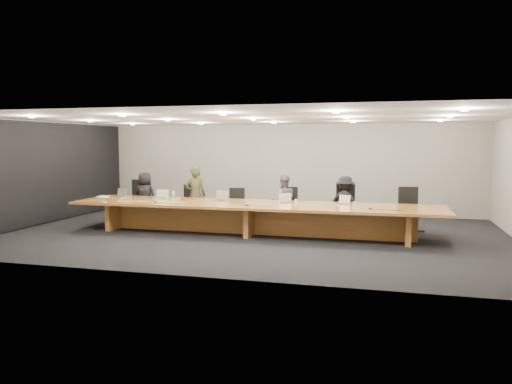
% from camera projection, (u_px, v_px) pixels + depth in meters
% --- Properties ---
extents(ground, '(12.00, 12.00, 0.00)m').
position_uv_depth(ground, '(253.00, 234.00, 12.13)').
color(ground, black).
rests_on(ground, ground).
extents(back_wall, '(12.00, 0.02, 2.80)m').
position_uv_depth(back_wall, '(286.00, 169.00, 15.83)').
color(back_wall, '#B2AFA2').
rests_on(back_wall, ground).
extents(left_wall_panel, '(0.08, 7.84, 2.74)m').
position_uv_depth(left_wall_panel, '(42.00, 174.00, 13.54)').
color(left_wall_panel, black).
rests_on(left_wall_panel, ground).
extents(conference_table, '(9.00, 1.80, 0.75)m').
position_uv_depth(conference_table, '(253.00, 213.00, 12.08)').
color(conference_table, brown).
rests_on(conference_table, ground).
extents(chair_far_left, '(0.69, 0.69, 1.19)m').
position_uv_depth(chair_far_left, '(138.00, 200.00, 14.19)').
color(chair_far_left, black).
rests_on(chair_far_left, ground).
extents(chair_left, '(0.65, 0.65, 1.07)m').
position_uv_depth(chair_left, '(190.00, 203.00, 13.87)').
color(chair_left, black).
rests_on(chair_left, ground).
extents(chair_mid_left, '(0.56, 0.56, 1.01)m').
position_uv_depth(chair_mid_left, '(235.00, 206.00, 13.49)').
color(chair_mid_left, black).
rests_on(chair_mid_left, ground).
extents(chair_mid_right, '(0.66, 0.66, 1.08)m').
position_uv_depth(chair_mid_right, '(289.00, 207.00, 13.03)').
color(chair_mid_right, black).
rests_on(chair_mid_right, ground).
extents(chair_right, '(0.74, 0.74, 1.17)m').
position_uv_depth(chair_right, '(347.00, 207.00, 12.78)').
color(chair_right, black).
rests_on(chair_right, ground).
extents(chair_far_right, '(0.66, 0.66, 1.15)m').
position_uv_depth(chair_far_right, '(409.00, 210.00, 12.24)').
color(chair_far_right, black).
rests_on(chair_far_right, ground).
extents(person_a, '(0.69, 0.45, 1.39)m').
position_uv_depth(person_a, '(145.00, 197.00, 14.12)').
color(person_a, black).
rests_on(person_a, ground).
extents(person_b, '(0.66, 0.54, 1.56)m').
position_uv_depth(person_b, '(195.00, 195.00, 13.69)').
color(person_b, '#302E1A').
rests_on(person_b, ground).
extents(person_c, '(0.79, 0.69, 1.38)m').
position_uv_depth(person_c, '(283.00, 201.00, 13.13)').
color(person_c, '#555557').
rests_on(person_c, ground).
extents(person_d, '(0.99, 0.74, 1.37)m').
position_uv_depth(person_d, '(345.00, 203.00, 12.71)').
color(person_d, black).
rests_on(person_d, ground).
extents(laptop_a, '(0.38, 0.32, 0.25)m').
position_uv_depth(laptop_a, '(118.00, 193.00, 13.31)').
color(laptop_a, beige).
rests_on(laptop_a, conference_table).
extents(laptop_b, '(0.36, 0.29, 0.24)m').
position_uv_depth(laptop_b, '(162.00, 194.00, 13.08)').
color(laptop_b, '#C2B694').
rests_on(laptop_b, conference_table).
extents(laptop_c, '(0.39, 0.31, 0.27)m').
position_uv_depth(laptop_c, '(220.00, 196.00, 12.55)').
color(laptop_c, tan).
rests_on(laptop_c, conference_table).
extents(laptop_d, '(0.36, 0.31, 0.24)m').
position_uv_depth(laptop_d, '(285.00, 198.00, 12.13)').
color(laptop_d, '#C3B095').
rests_on(laptop_d, conference_table).
extents(laptop_e, '(0.35, 0.30, 0.23)m').
position_uv_depth(laptop_e, '(343.00, 200.00, 11.84)').
color(laptop_e, '#BEAA91').
rests_on(laptop_e, conference_table).
extents(water_bottle, '(0.08, 0.08, 0.24)m').
position_uv_depth(water_bottle, '(173.00, 196.00, 12.57)').
color(water_bottle, '#ACBCB7').
rests_on(water_bottle, conference_table).
extents(amber_mug, '(0.08, 0.08, 0.09)m').
position_uv_depth(amber_mug, '(183.00, 199.00, 12.65)').
color(amber_mug, brown).
rests_on(amber_mug, conference_table).
extents(paper_cup_near, '(0.09, 0.09, 0.09)m').
position_uv_depth(paper_cup_near, '(296.00, 201.00, 12.16)').
color(paper_cup_near, silver).
rests_on(paper_cup_near, conference_table).
extents(paper_cup_far, '(0.10, 0.10, 0.10)m').
position_uv_depth(paper_cup_far, '(354.00, 204.00, 11.57)').
color(paper_cup_far, silver).
rests_on(paper_cup_far, conference_table).
extents(notepad, '(0.29, 0.24, 0.02)m').
position_uv_depth(notepad, '(103.00, 196.00, 13.58)').
color(notepad, white).
rests_on(notepad, conference_table).
extents(lime_gadget, '(0.16, 0.10, 0.02)m').
position_uv_depth(lime_gadget, '(103.00, 196.00, 13.57)').
color(lime_gadget, '#51C434').
rests_on(lime_gadget, notepad).
extents(av_box, '(0.18, 0.13, 0.03)m').
position_uv_depth(av_box, '(102.00, 202.00, 12.31)').
color(av_box, silver).
rests_on(av_box, conference_table).
extents(mic_left, '(0.12, 0.12, 0.03)m').
position_uv_depth(mic_left, '(155.00, 202.00, 12.25)').
color(mic_left, black).
rests_on(mic_left, conference_table).
extents(mic_center, '(0.17, 0.17, 0.03)m').
position_uv_depth(mic_center, '(246.00, 205.00, 11.66)').
color(mic_center, black).
rests_on(mic_center, conference_table).
extents(mic_right, '(0.15, 0.15, 0.03)m').
position_uv_depth(mic_right, '(370.00, 208.00, 11.01)').
color(mic_right, black).
rests_on(mic_right, conference_table).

